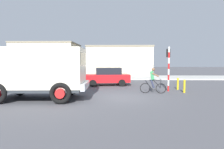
# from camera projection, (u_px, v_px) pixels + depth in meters

# --- Properties ---
(ground_plane) EXTENTS (120.00, 120.00, 0.00)m
(ground_plane) POSITION_uv_depth(u_px,v_px,m) (119.00, 97.00, 11.47)
(ground_plane) COLOR #4C4C51
(sidewalk_far) EXTENTS (80.00, 5.00, 0.16)m
(sidewalk_far) POSITION_uv_depth(u_px,v_px,m) (117.00, 77.00, 24.47)
(sidewalk_far) COLOR #ADADA8
(sidewalk_far) RESTS_ON ground
(truck_foreground) EXTENTS (5.51, 3.00, 2.90)m
(truck_foreground) POSITION_uv_depth(u_px,v_px,m) (38.00, 70.00, 10.81)
(truck_foreground) COLOR silver
(truck_foreground) RESTS_ON ground
(cyclist) EXTENTS (1.72, 0.52, 1.72)m
(cyclist) POSITION_uv_depth(u_px,v_px,m) (153.00, 81.00, 12.91)
(cyclist) COLOR black
(cyclist) RESTS_ON ground
(traffic_light_pole) EXTENTS (0.24, 0.43, 3.20)m
(traffic_light_pole) POSITION_uv_depth(u_px,v_px,m) (169.00, 63.00, 13.80)
(traffic_light_pole) COLOR red
(traffic_light_pole) RESTS_ON ground
(car_red_near) EXTENTS (4.30, 2.67, 1.60)m
(car_red_near) POSITION_uv_depth(u_px,v_px,m) (58.00, 77.00, 16.81)
(car_red_near) COLOR #234C9E
(car_red_near) RESTS_ON ground
(car_white_mid) EXTENTS (4.24, 2.41, 1.60)m
(car_white_mid) POSITION_uv_depth(u_px,v_px,m) (32.00, 75.00, 19.17)
(car_white_mid) COLOR #B7B7BC
(car_white_mid) RESTS_ON ground
(car_far_side) EXTENTS (4.20, 2.31, 1.60)m
(car_far_side) POSITION_uv_depth(u_px,v_px,m) (107.00, 76.00, 17.08)
(car_far_side) COLOR red
(car_far_side) RESTS_ON ground
(bollard_near) EXTENTS (0.14, 0.14, 0.90)m
(bollard_near) POSITION_uv_depth(u_px,v_px,m) (184.00, 86.00, 13.13)
(bollard_near) COLOR gold
(bollard_near) RESTS_ON ground
(bollard_far) EXTENTS (0.14, 0.14, 0.90)m
(bollard_far) POSITION_uv_depth(u_px,v_px,m) (178.00, 84.00, 14.53)
(bollard_far) COLOR gold
(bollard_far) RESTS_ON ground
(building_corner_left) EXTENTS (9.62, 7.78, 5.08)m
(building_corner_left) POSITION_uv_depth(u_px,v_px,m) (48.00, 59.00, 31.77)
(building_corner_left) COLOR beige
(building_corner_left) RESTS_ON ground
(building_mid_block) EXTENTS (9.78, 7.80, 4.44)m
(building_mid_block) POSITION_uv_depth(u_px,v_px,m) (119.00, 61.00, 30.94)
(building_mid_block) COLOR beige
(building_mid_block) RESTS_ON ground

